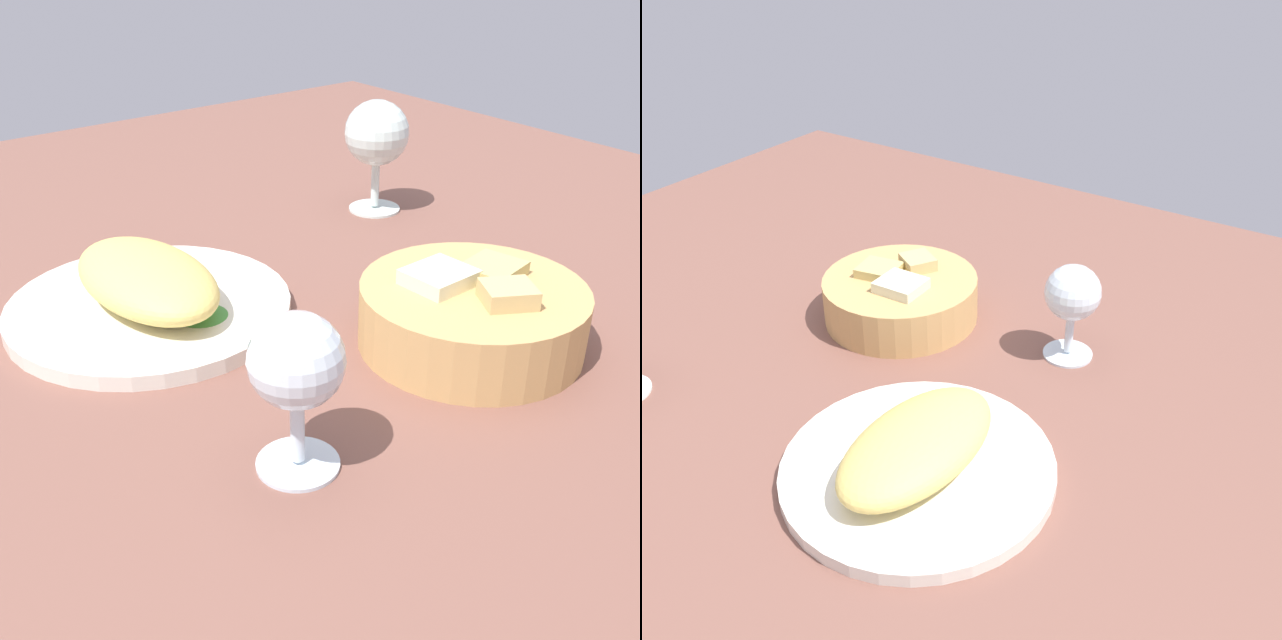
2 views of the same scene
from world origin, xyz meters
The scene contains 7 objects.
ground_plane centered at (0.00, 0.00, -1.00)cm, with size 140.00×140.00×2.00cm, color brown.
plate centered at (-3.14, -11.40, 0.70)cm, with size 26.08×26.08×1.40cm, color white.
omelette centered at (-3.14, -11.40, 3.70)cm, with size 19.14×10.42×4.60cm, color #E0C665.
lettuce_garnish centered at (2.29, -9.04, 2.07)cm, with size 4.73×4.73×1.33cm, color #3F8A38.
bread_basket centered at (18.86, 7.72, 2.97)cm, with size 19.28×19.28×7.08cm.
wine_glass_near centered at (22.94, -13.82, 7.76)cm, with size 6.46×6.46×11.64cm.
wine_glass_far centered at (-10.87, 23.31, 9.05)cm, with size 7.69×7.69×13.41cm.
Camera 1 is at (57.60, -39.24, 34.64)cm, focal length 44.48 mm.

